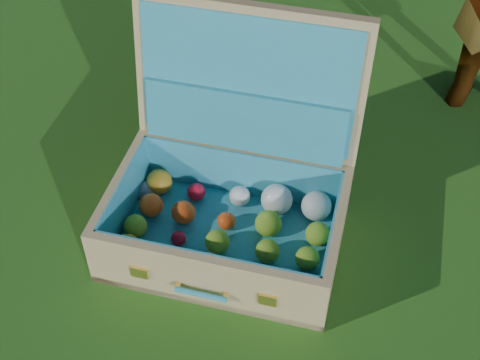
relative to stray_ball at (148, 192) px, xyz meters
name	(u,v)px	position (x,y,z in m)	size (l,w,h in m)	color
ground	(270,240)	(0.42, 0.05, -0.04)	(60.00, 60.00, 0.00)	#215114
stray_ball	(148,192)	(0.00, 0.00, 0.00)	(0.08, 0.08, 0.08)	teal
suitcase	(234,183)	(0.29, 0.05, 0.15)	(0.80, 0.71, 0.65)	tan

